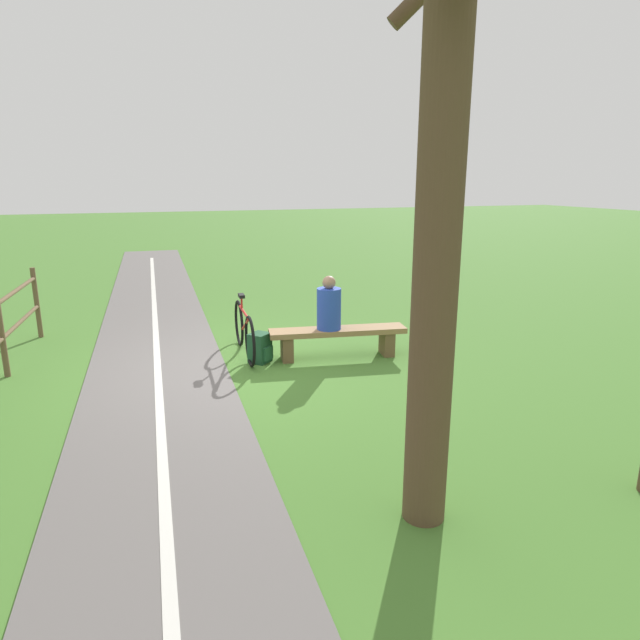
{
  "coord_description": "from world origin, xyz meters",
  "views": [
    {
      "loc": [
        1.26,
        7.45,
        2.62
      ],
      "look_at": [
        -0.94,
        1.11,
        0.89
      ],
      "focal_mm": 30.85,
      "sensor_mm": 36.0,
      "label": 1
    }
  ],
  "objects_px": {
    "person_seated": "(329,307)",
    "tree_far_left": "(435,244)",
    "bench": "(338,337)",
    "bicycle": "(244,330)",
    "backpack": "(260,348)"
  },
  "relations": [
    {
      "from": "bicycle",
      "to": "backpack",
      "type": "xyz_separation_m",
      "value": [
        -0.15,
        0.41,
        -0.18
      ]
    },
    {
      "from": "person_seated",
      "to": "tree_far_left",
      "type": "bearing_deg",
      "value": 89.03
    },
    {
      "from": "person_seated",
      "to": "bicycle",
      "type": "bearing_deg",
      "value": -16.14
    },
    {
      "from": "bicycle",
      "to": "tree_far_left",
      "type": "bearing_deg",
      "value": 8.62
    },
    {
      "from": "person_seated",
      "to": "backpack",
      "type": "height_order",
      "value": "person_seated"
    },
    {
      "from": "bicycle",
      "to": "tree_far_left",
      "type": "distance_m",
      "value": 4.95
    },
    {
      "from": "bench",
      "to": "bicycle",
      "type": "bearing_deg",
      "value": -14.61
    },
    {
      "from": "bench",
      "to": "backpack",
      "type": "xyz_separation_m",
      "value": [
        1.16,
        -0.16,
        -0.11
      ]
    },
    {
      "from": "bench",
      "to": "tree_far_left",
      "type": "relative_size",
      "value": 0.42
    },
    {
      "from": "person_seated",
      "to": "bicycle",
      "type": "distance_m",
      "value": 1.35
    },
    {
      "from": "bicycle",
      "to": "backpack",
      "type": "bearing_deg",
      "value": 22.9
    },
    {
      "from": "person_seated",
      "to": "tree_far_left",
      "type": "distance_m",
      "value": 4.34
    },
    {
      "from": "person_seated",
      "to": "bicycle",
      "type": "xyz_separation_m",
      "value": [
        1.17,
        -0.54,
        -0.4
      ]
    },
    {
      "from": "bench",
      "to": "person_seated",
      "type": "bearing_deg",
      "value": -0.0
    },
    {
      "from": "bicycle",
      "to": "backpack",
      "type": "relative_size",
      "value": 4.16
    }
  ]
}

